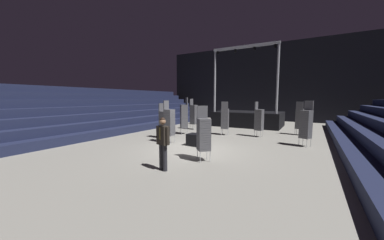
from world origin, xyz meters
name	(u,v)px	position (x,y,z in m)	size (l,w,h in m)	color
ground_plane	(193,150)	(0.00, 0.00, -0.05)	(22.00, 30.00, 0.10)	gray
arena_end_wall	(263,83)	(0.00, 15.00, 4.00)	(22.00, 0.30, 8.00)	black
bleacher_bank_left	(96,109)	(-8.38, 1.00, 1.58)	(5.25, 24.00, 3.15)	#191E38
stage_riser	(248,118)	(0.00, 9.45, 0.69)	(5.39, 3.59, 6.36)	black
man_with_tie	(163,141)	(0.62, -3.02, 0.98)	(0.57, 0.33, 1.73)	black
chair_stack_front_left	(225,118)	(-0.08, 4.24, 1.07)	(0.51, 0.51, 2.14)	#B2B5BA
chair_stack_front_right	(300,118)	(4.05, 6.60, 1.07)	(0.51, 0.51, 2.14)	#B2B5BA
chair_stack_mid_left	(164,121)	(-2.75, 1.39, 1.03)	(0.46, 0.46, 2.05)	#B2B5BA
chair_stack_mid_right	(194,114)	(-3.02, 5.36, 1.15)	(0.46, 0.46, 2.31)	#B2B5BA
chair_stack_mid_centre	(259,119)	(1.95, 4.65, 1.07)	(0.50, 0.50, 2.14)	#B2B5BA
chair_stack_rear_left	(169,122)	(-1.71, 0.50, 1.11)	(0.45, 0.45, 2.22)	#B2B5BA
chair_stack_rear_right	(204,134)	(1.28, -1.42, 1.03)	(0.62, 0.62, 2.05)	#B2B5BA
chair_stack_rear_centre	(184,116)	(-2.54, 3.25, 1.19)	(0.62, 0.62, 2.39)	#B2B5BA
chair_stack_aisle_left	(306,124)	(4.48, 3.16, 1.11)	(0.59, 0.59, 2.22)	#B2B5BA
equipment_road_case	(197,140)	(-0.14, 0.62, 0.29)	(0.90, 0.60, 0.59)	black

